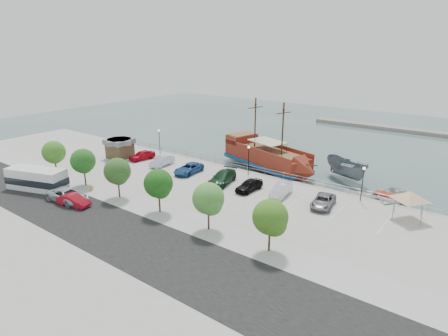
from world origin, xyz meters
The scene contains 34 objects.
ground centered at (0.00, 0.00, -1.00)m, with size 160.00×160.00×0.00m, color #384E4C.
land_slab centered at (0.00, -21.00, -0.60)m, with size 100.00×58.00×1.20m, color #A09C95.
street centered at (0.00, -16.00, 0.01)m, with size 100.00×8.00×0.04m, color black.
sidewalk centered at (0.00, -10.00, 0.01)m, with size 100.00×4.00×0.05m, color #9F9F9F.
seawall_railing centered at (0.00, 7.80, 0.53)m, with size 50.00×0.06×1.00m.
far_shore centered at (10.00, 55.00, -0.60)m, with size 40.00×3.00×0.80m, color gray.
pirate_ship centered at (0.35, 12.62, 0.91)m, with size 18.42×10.00×11.41m.
patrol_boat centered at (11.17, 15.35, 0.50)m, with size 2.91×7.74×2.99m, color slate.
speedboat centered at (18.68, 10.16, -0.31)m, with size 4.76×6.67×1.38m, color silver.
dock_west centered at (-14.11, 9.20, -0.80)m, with size 7.12×2.03×0.41m, color slate.
dock_mid centered at (7.85, 9.20, -0.79)m, with size 7.47×2.14×0.43m, color slate.
dock_east centered at (16.25, 9.20, -0.80)m, with size 6.97×1.99×0.40m, color slate.
shed centered at (-21.83, 1.17, 1.67)m, with size 4.05×4.05×3.13m.
canopy_tent centered at (21.50, 4.67, 3.13)m, with size 4.91×4.91×3.60m.
street_van centered at (-11.91, -14.45, 0.78)m, with size 2.59×5.62×1.56m, color #ADB6C1.
street_sedan centered at (-10.23, -14.78, 0.69)m, with size 1.46×4.17×1.38m, color #AA101F.
shuttle_bus centered at (-18.73, -14.50, 1.34)m, with size 8.32×5.11×2.76m.
fire_hydrant centered at (-12.60, -10.80, 0.44)m, with size 0.28×0.28×0.80m.
lamp_post_left centered at (-18.00, 6.50, 2.94)m, with size 0.36×0.36×4.28m.
lamp_post_mid centered at (0.00, 6.50, 2.94)m, with size 0.36×0.36×4.28m.
lamp_post_right centered at (16.00, 6.50, 2.94)m, with size 0.36×0.36×4.28m.
tree_a centered at (-21.85, -10.07, 3.30)m, with size 3.30×3.20×5.00m.
tree_b centered at (-14.85, -10.07, 3.30)m, with size 3.30×3.20×5.00m.
tree_c centered at (-7.85, -10.07, 3.30)m, with size 3.30×3.20×5.00m.
tree_d centered at (-0.85, -10.07, 3.30)m, with size 3.30×3.20×5.00m.
tree_e centered at (6.15, -10.07, 3.30)m, with size 3.30×3.20×5.00m.
tree_f centered at (13.15, -10.07, 3.30)m, with size 3.30×3.20×5.00m.
parked_car_a centered at (-17.92, 2.45, 0.75)m, with size 1.77×4.40×1.50m, color #B30819.
parked_car_b centered at (-13.02, 2.12, 0.74)m, with size 1.56×4.47×1.47m, color #B5BCC9.
parked_car_c centered at (-7.30, 1.86, 0.71)m, with size 2.36×5.12×1.42m, color navy.
parked_car_d centered at (-0.85, 1.42, 0.82)m, with size 2.30×5.67×1.64m, color #11331A.
parked_car_e centered at (3.49, 1.36, 0.74)m, with size 1.75×4.36×1.49m, color black.
parked_car_f centered at (7.56, 2.28, 0.73)m, with size 1.55×4.45×1.47m, color silver.
parked_car_g centered at (13.03, 2.30, 0.66)m, with size 2.19×4.75×1.32m, color slate.
Camera 1 is at (27.55, -36.35, 17.75)m, focal length 30.00 mm.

